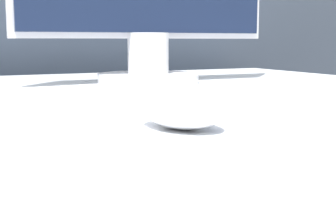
{
  "coord_description": "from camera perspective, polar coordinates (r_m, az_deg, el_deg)",
  "views": [
    {
      "loc": [
        -0.17,
        -0.68,
        0.86
      ],
      "look_at": [
        0.05,
        -0.23,
        0.79
      ],
      "focal_mm": 50.0,
      "sensor_mm": 36.0,
      "label": 1
    }
  ],
  "objects": [
    {
      "name": "keyboard",
      "position": [
        0.64,
        -10.49,
        0.8
      ],
      "size": [
        0.38,
        0.18,
        0.02
      ],
      "rotation": [
        0.0,
        0.0,
        0.12
      ],
      "color": "white",
      "rests_on": "desk"
    },
    {
      "name": "computer_mouse_near",
      "position": [
        0.48,
        1.58,
        -0.67
      ],
      "size": [
        0.09,
        0.12,
        0.04
      ],
      "rotation": [
        0.0,
        0.0,
        0.24
      ],
      "color": "white",
      "rests_on": "desk"
    },
    {
      "name": "partition_panel",
      "position": [
        1.41,
        -18.63,
        0.12
      ],
      "size": [
        5.0,
        0.03,
        1.36
      ],
      "color": "#333D4C",
      "rests_on": "ground_plane"
    }
  ]
}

